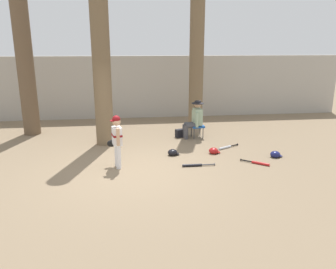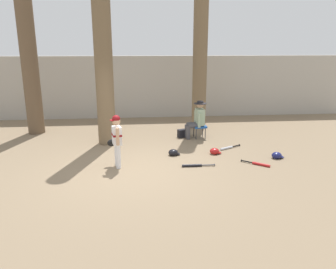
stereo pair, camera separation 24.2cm
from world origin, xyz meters
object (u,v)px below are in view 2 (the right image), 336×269
seated_spectator (197,119)px  batting_helmet_navy (277,155)px  folding_stool (200,127)px  bat_black_composite (194,165)px  bat_aluminum_silver (228,148)px  young_ballplayer (116,138)px  tree_behind_spectator (200,52)px  tree_far_left (30,65)px  batting_helmet_red (215,151)px  bat_red_barrel (259,164)px  handbag_beside_stool (183,133)px  batting_helmet_black (173,153)px  tree_near_player (103,56)px

seated_spectator → batting_helmet_navy: size_ratio=3.79×
folding_stool → bat_black_composite: folding_stool is taller
seated_spectator → bat_aluminum_silver: (0.70, -1.24, -0.61)m
young_ballplayer → folding_stool: bearing=43.7°
tree_behind_spectator → bat_aluminum_silver: size_ratio=8.56×
tree_far_left → batting_helmet_red: size_ratio=17.40×
young_ballplayer → bat_aluminum_silver: size_ratio=1.87×
batting_helmet_navy → young_ballplayer: bearing=-177.0°
bat_black_composite → tree_far_left: bearing=142.1°
bat_red_barrel → batting_helmet_navy: batting_helmet_navy is taller
tree_behind_spectator → bat_aluminum_silver: (0.35, -2.78, -2.64)m
folding_stool → handbag_beside_stool: folding_stool is taller
handbag_beside_stool → batting_helmet_black: (-0.52, -1.78, -0.05)m
young_ballplayer → bat_red_barrel: 3.60m
handbag_beside_stool → batting_helmet_red: handbag_beside_stool is taller
tree_behind_spectator → bat_aluminum_silver: 3.85m
handbag_beside_stool → tree_far_left: tree_far_left is taller
tree_far_left → batting_helmet_red: 6.60m
tree_behind_spectator → batting_helmet_navy: size_ratio=18.90×
young_ballplayer → bat_black_composite: size_ratio=1.58×
handbag_beside_stool → bat_black_composite: 2.71m
seated_spectator → batting_helmet_red: bearing=-82.8°
bat_red_barrel → handbag_beside_stool: bearing=119.1°
tree_behind_spectator → folding_stool: size_ratio=13.68×
tree_behind_spectator → young_ballplayer: tree_behind_spectator is taller
batting_helmet_navy → tree_near_player: bearing=158.0°
handbag_beside_stool → bat_aluminum_silver: bearing=-50.5°
seated_spectator → tree_behind_spectator: bearing=77.2°
tree_near_player → folding_stool: tree_near_player is taller
tree_far_left → bat_red_barrel: size_ratio=8.70×
bat_red_barrel → batting_helmet_black: 2.27m
tree_near_player → seated_spectator: (2.82, 0.32, -1.95)m
tree_far_left → batting_helmet_black: tree_far_left is taller
batting_helmet_black → batting_helmet_navy: size_ratio=0.98×
tree_behind_spectator → bat_red_barrel: (0.76, -4.17, -2.64)m
folding_stool → seated_spectator: seated_spectator is taller
tree_far_left → folding_stool: bearing=-12.0°
young_ballplayer → batting_helmet_navy: 4.24m
tree_behind_spectator → tree_far_left: 5.71m
folding_stool → bat_red_barrel: folding_stool is taller
tree_near_player → bat_red_barrel: 5.23m
tree_near_player → batting_helmet_black: 3.42m
folding_stool → batting_helmet_navy: bearing=-52.5°
seated_spectator → batting_helmet_red: (0.21, -1.66, -0.56)m
tree_behind_spectator → seated_spectator: bearing=-102.8°
handbag_beside_stool → tree_far_left: bearing=168.0°
batting_helmet_black → young_ballplayer: bearing=-153.8°
batting_helmet_red → batting_helmet_navy: (1.56, -0.51, 0.00)m
handbag_beside_stool → bat_aluminum_silver: (1.12, -1.37, -0.10)m
tree_behind_spectator → bat_red_barrel: 4.99m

